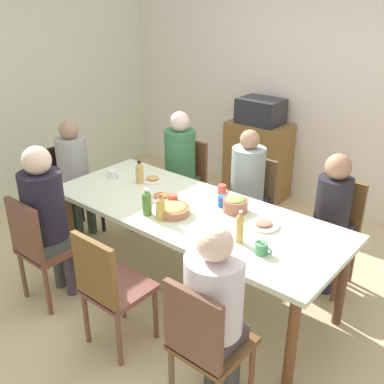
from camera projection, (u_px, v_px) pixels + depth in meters
The scene contains 32 objects.
ground_plane at pixel (192, 288), 3.77m from camera, with size 6.52×6.52×0.00m, color #CAB88A.
wall_back at pixel (325, 91), 4.79m from camera, with size 5.67×0.12×2.60m, color silver.
dining_table at pixel (192, 218), 3.49m from camera, with size 2.40×0.95×0.74m.
chair_0 at pixel (40, 245), 3.42m from camera, with size 0.40×0.40×0.90m.
person_0 at pixel (45, 211), 3.38m from camera, with size 0.32×0.32×1.28m.
chair_1 at pixel (333, 227), 3.69m from camera, with size 0.40×0.40×0.90m.
person_1 at pixel (331, 211), 3.55m from camera, with size 0.30×0.30×1.16m.
chair_2 at pixel (251, 200), 4.15m from camera, with size 0.40×0.40×0.90m.
person_2 at pixel (247, 183), 4.01m from camera, with size 0.30×0.30×1.20m.
chair_3 at pixel (109, 285), 2.96m from camera, with size 0.40×0.40×0.90m.
chair_4 at pixel (185, 178), 4.62m from camera, with size 0.40×0.40×0.90m.
person_4 at pixel (179, 161), 4.47m from camera, with size 0.31×0.31×1.23m.
chair_5 at pixel (204, 341), 2.49m from camera, with size 0.40×0.40×0.90m.
person_5 at pixel (215, 302), 2.47m from camera, with size 0.33×0.33×1.20m.
chair_6 at pixel (70, 185), 4.48m from camera, with size 0.40×0.40×0.90m.
person_6 at pixel (74, 169), 4.34m from camera, with size 0.30×0.30×1.18m.
plate_0 at pixel (161, 197), 3.65m from camera, with size 0.22×0.22×0.04m.
plate_1 at pixel (263, 224), 3.22m from camera, with size 0.23×0.23×0.04m.
plate_2 at pixel (153, 179), 3.98m from camera, with size 0.21×0.21×0.04m.
bowl_0 at pixel (173, 209), 3.38m from camera, with size 0.26×0.26×0.08m.
bowl_1 at pixel (235, 204), 3.42m from camera, with size 0.19×0.19×0.12m.
cup_0 at pixel (262, 248), 2.88m from camera, with size 0.12×0.09×0.08m.
cup_1 at pixel (222, 189), 3.72m from camera, with size 0.11×0.07×0.08m.
cup_2 at pixel (113, 174), 4.03m from camera, with size 0.12×0.08×0.07m.
cup_3 at pixel (173, 200), 3.51m from camera, with size 0.12×0.08×0.09m.
cup_4 at pixel (223, 201), 3.50m from camera, with size 0.12×0.08×0.08m.
bottle_0 at pixel (161, 208), 3.28m from camera, with size 0.06×0.06×0.20m.
bottle_1 at pixel (240, 228), 2.98m from camera, with size 0.05×0.05×0.23m.
bottle_2 at pixel (147, 203), 3.35m from camera, with size 0.07×0.07×0.21m.
bottle_3 at pixel (140, 173), 3.90m from camera, with size 0.07×0.07×0.20m.
side_cabinet at pixel (257, 160), 5.28m from camera, with size 0.70×0.44×0.90m, color olive.
microwave at pixel (261, 111), 5.03m from camera, with size 0.48×0.36×0.28m, color #292A31.
Camera 1 is at (1.98, -2.38, 2.30)m, focal length 42.06 mm.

